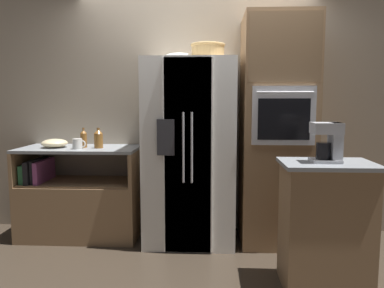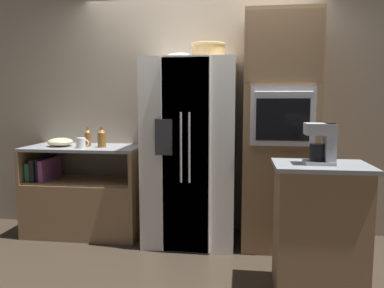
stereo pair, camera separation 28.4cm
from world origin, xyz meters
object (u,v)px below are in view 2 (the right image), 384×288
at_px(wall_oven, 278,132).
at_px(mug, 81,143).
at_px(refrigerator, 191,152).
at_px(wicker_basket, 208,51).
at_px(fruit_bowl, 181,57).
at_px(coffee_maker, 323,142).
at_px(bottle_tall, 88,138).
at_px(bottle_short, 102,138).
at_px(mixing_bowl, 60,142).

xyz_separation_m(wall_oven, mug, (-1.98, -0.09, -0.13)).
relative_size(refrigerator, wicker_basket, 5.47).
relative_size(fruit_bowl, coffee_maker, 0.98).
bearing_deg(wicker_basket, bottle_tall, 177.28).
bearing_deg(mug, bottle_short, 23.11).
xyz_separation_m(bottle_short, mixing_bowl, (-0.47, 0.02, -0.06)).
distance_m(refrigerator, fruit_bowl, 0.95).
relative_size(bottle_short, mixing_bowl, 0.79).
distance_m(refrigerator, bottle_tall, 1.11).
bearing_deg(wicker_basket, bottle_short, 178.67).
xyz_separation_m(bottle_tall, mug, (-0.02, -0.11, -0.04)).
bearing_deg(mug, wicker_basket, 2.39).
bearing_deg(bottle_tall, fruit_bowl, 0.24).
xyz_separation_m(refrigerator, bottle_tall, (-1.10, 0.05, 0.12)).
height_order(fruit_bowl, coffee_maker, fruit_bowl).
bearing_deg(refrigerator, wicker_basket, -2.17).
bearing_deg(mixing_bowl, bottle_short, -2.07).
bearing_deg(wall_oven, coffee_maker, -76.56).
bearing_deg(coffee_maker, mug, 158.74).
distance_m(wicker_basket, coffee_maker, 1.50).
distance_m(bottle_tall, coffee_maker, 2.39).
bearing_deg(fruit_bowl, wall_oven, -1.97).
height_order(refrigerator, wall_oven, wall_oven).
bearing_deg(bottle_short, coffee_maker, -24.92).
bearing_deg(wicker_basket, wall_oven, 2.64).
bearing_deg(coffee_maker, refrigerator, 139.70).
relative_size(bottle_short, coffee_maker, 0.70).
distance_m(refrigerator, mixing_bowl, 1.40).
relative_size(bottle_tall, mug, 1.53).
relative_size(wall_oven, mixing_bowl, 8.54).
xyz_separation_m(wicker_basket, mug, (-1.29, -0.05, -0.91)).
relative_size(refrigerator, bottle_tall, 8.92).
height_order(wall_oven, bottle_short, wall_oven).
xyz_separation_m(bottle_tall, coffee_maker, (2.18, -0.97, 0.10)).
bearing_deg(fruit_bowl, wicker_basket, -13.04).
distance_m(bottle_tall, mixing_bowl, 0.30).
xyz_separation_m(refrigerator, mixing_bowl, (-1.40, 0.04, 0.08)).
relative_size(wall_oven, wicker_basket, 6.70).
bearing_deg(wicker_basket, coffee_maker, -45.09).
height_order(fruit_bowl, bottle_short, fruit_bowl).
bearing_deg(bottle_tall, wicker_basket, -2.72).
distance_m(wicker_basket, mixing_bowl, 1.82).
xyz_separation_m(wall_oven, bottle_tall, (-1.96, 0.03, -0.09)).
xyz_separation_m(wall_oven, fruit_bowl, (-0.96, 0.03, 0.74)).
distance_m(bottle_short, mixing_bowl, 0.47).
bearing_deg(bottle_short, mixing_bowl, 177.93).
xyz_separation_m(mug, mixing_bowl, (-0.28, 0.10, -0.01)).
bearing_deg(bottle_short, fruit_bowl, 2.68).
height_order(fruit_bowl, mug, fruit_bowl).
relative_size(wicker_basket, bottle_tall, 1.63).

